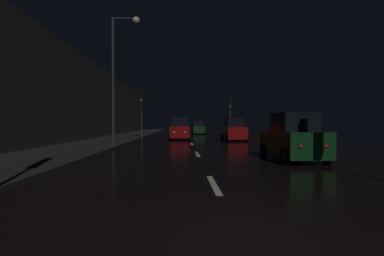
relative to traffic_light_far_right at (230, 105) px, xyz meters
The scene contains 11 objects.
ground 6.63m from the traffic_light_far_right, 148.83° to the right, with size 26.48×84.00×0.02m, color black.
sidewalk_left 12.63m from the traffic_light_far_right, 166.33° to the right, with size 4.40×84.00×0.15m, color #28282B.
building_facade_left 15.72m from the traffic_light_far_right, 156.12° to the right, with size 0.80×63.00×7.52m, color #2D2B28.
lane_centerline 18.30m from the traffic_light_far_right, 105.31° to the right, with size 0.16×16.35×0.01m.
traffic_light_far_right is the anchor object (origin of this frame).
traffic_light_far_left 10.06m from the traffic_light_far_right, 160.37° to the right, with size 0.35×0.47×4.80m.
streetlamp_overhead 17.05m from the traffic_light_far_right, 123.01° to the right, with size 1.70×0.44×8.03m.
car_approaching_headlights 7.57m from the traffic_light_far_right, 143.37° to the right, with size 1.95×4.23×2.13m.
car_distant_taillights 9.84m from the traffic_light_far_right, 108.88° to the left, with size 1.80×3.89×1.96m.
car_parked_right_far 6.84m from the traffic_light_far_right, 97.27° to the right, with size 1.87×4.05×2.04m.
car_parked_right_near 19.83m from the traffic_light_far_right, 92.32° to the right, with size 1.85×4.01×2.02m.
Camera 1 is at (-0.83, -4.12, 1.56)m, focal length 26.32 mm.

